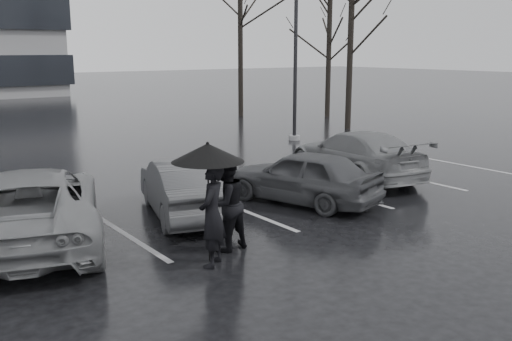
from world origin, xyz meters
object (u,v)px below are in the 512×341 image
object	(u,v)px
pedestrian_right	(226,204)
tree_ne	(329,49)
lamp_post	(296,43)
tree_north	(240,35)
car_east	(355,155)
tree_east	(351,38)
car_west_a	(183,187)
pedestrian_left	(212,215)
car_main	(303,176)
car_west_b	(32,206)

from	to	relation	value
pedestrian_right	tree_ne	distance (m)	21.13
lamp_post	tree_north	world-z (taller)	tree_north
pedestrian_right	car_east	bearing A→B (deg)	-163.90
tree_east	tree_ne	xyz separation A→B (m)	(2.50, 4.00, -0.50)
car_west_a	car_east	size ratio (longest dim) A/B	0.83
tree_north	pedestrian_right	bearing A→B (deg)	-125.43
pedestrian_left	car_east	bearing A→B (deg)	165.10
car_east	pedestrian_right	size ratio (longest dim) A/B	2.69
car_main	car_east	distance (m)	3.06
car_east	pedestrian_left	size ratio (longest dim) A/B	2.62
pedestrian_right	tree_north	size ratio (longest dim) A/B	0.20
car_main	tree_north	bearing A→B (deg)	-137.55
car_east	tree_east	distance (m)	10.66
lamp_post	tree_east	bearing A→B (deg)	14.65
car_west_a	pedestrian_left	size ratio (longest dim) A/B	2.17
car_west_a	pedestrian_right	bearing A→B (deg)	95.90
tree_north	car_west_b	bearing A→B (deg)	-135.30
tree_east	car_east	bearing A→B (deg)	-134.06
pedestrian_right	tree_east	size ratio (longest dim) A/B	0.21
car_main	lamp_post	distance (m)	9.91
car_west_b	pedestrian_right	size ratio (longest dim) A/B	2.99
lamp_post	tree_north	bearing A→B (deg)	69.53
pedestrian_left	tree_east	world-z (taller)	tree_east
car_west_b	lamp_post	size ratio (longest dim) A/B	0.62
car_east	pedestrian_right	world-z (taller)	pedestrian_right
pedestrian_left	tree_east	size ratio (longest dim) A/B	0.22
car_east	tree_ne	distance (m)	15.04
tree_ne	tree_north	xyz separation A→B (m)	(-3.50, 3.00, 0.75)
pedestrian_right	tree_east	bearing A→B (deg)	-150.75
car_east	pedestrian_right	distance (m)	6.64
tree_east	tree_ne	bearing A→B (deg)	57.99
car_west_b	tree_north	size ratio (longest dim) A/B	0.60
lamp_post	car_east	bearing A→B (deg)	-116.00
tree_north	lamp_post	bearing A→B (deg)	-110.47
car_west_a	tree_east	bearing A→B (deg)	-132.04
pedestrian_left	lamp_post	bearing A→B (deg)	-176.47
car_west_b	tree_east	world-z (taller)	tree_east
lamp_post	tree_ne	world-z (taller)	lamp_post
car_east	pedestrian_left	distance (m)	7.39
car_east	pedestrian_left	world-z (taller)	pedestrian_left
lamp_post	car_west_a	bearing A→B (deg)	-142.64
car_east	tree_ne	world-z (taller)	tree_ne
car_main	pedestrian_left	xyz separation A→B (m)	(-3.78, -2.13, 0.24)
car_main	tree_north	world-z (taller)	tree_north
car_west_b	pedestrian_left	bearing A→B (deg)	144.03
car_west_a	pedestrian_right	world-z (taller)	pedestrian_right
car_west_a	car_east	distance (m)	5.61
car_west_a	tree_ne	bearing A→B (deg)	-125.64
car_west_b	car_east	distance (m)	8.73
tree_ne	tree_north	world-z (taller)	tree_north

